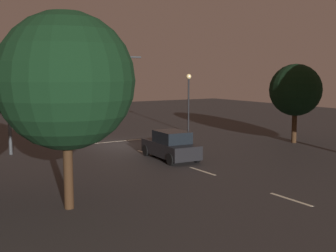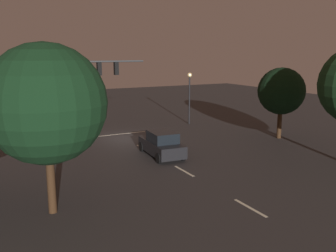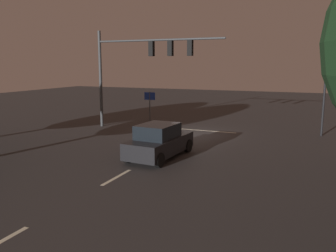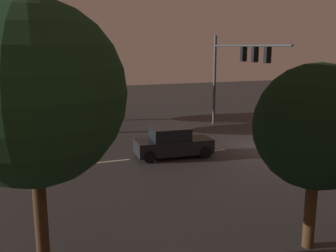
# 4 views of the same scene
# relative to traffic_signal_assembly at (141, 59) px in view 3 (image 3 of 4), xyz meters

# --- Properties ---
(ground_plane) EXTENTS (80.00, 80.00, 0.00)m
(ground_plane) POSITION_rel_traffic_signal_assembly_xyz_m (-4.03, 0.13, -4.97)
(ground_plane) COLOR #2D2B2B
(traffic_signal_assembly) EXTENTS (9.42, 0.47, 6.97)m
(traffic_signal_assembly) POSITION_rel_traffic_signal_assembly_xyz_m (0.00, 0.00, 0.00)
(traffic_signal_assembly) COLOR #383A3D
(traffic_signal_assembly) RESTS_ON ground_plane
(lane_dash_far) EXTENTS (0.16, 2.20, 0.01)m
(lane_dash_far) POSITION_rel_traffic_signal_assembly_xyz_m (-4.03, 4.13, -4.97)
(lane_dash_far) COLOR beige
(lane_dash_far) RESTS_ON ground_plane
(lane_dash_mid) EXTENTS (0.16, 2.20, 0.01)m
(lane_dash_mid) POSITION_rel_traffic_signal_assembly_xyz_m (-4.03, 10.13, -4.97)
(lane_dash_mid) COLOR beige
(lane_dash_mid) RESTS_ON ground_plane
(stop_bar) EXTENTS (5.00, 0.16, 0.01)m
(stop_bar) POSITION_rel_traffic_signal_assembly_xyz_m (-4.03, -1.19, -4.97)
(stop_bar) COLOR beige
(stop_bar) RESTS_ON ground_plane
(car_approaching) EXTENTS (2.16, 4.47, 1.70)m
(car_approaching) POSITION_rel_traffic_signal_assembly_xyz_m (-4.34, 6.57, -4.17)
(car_approaching) COLOR black
(car_approaching) RESTS_ON ground_plane
(street_lamp_left_kerb) EXTENTS (0.44, 0.44, 4.99)m
(street_lamp_left_kerb) POSITION_rel_traffic_signal_assembly_xyz_m (-11.82, -2.38, -1.47)
(street_lamp_left_kerb) COLOR black
(street_lamp_left_kerb) RESTS_ON ground_plane
(route_sign) EXTENTS (0.90, 0.12, 2.42)m
(route_sign) POSITION_rel_traffic_signal_assembly_xyz_m (0.99, -3.29, -3.23)
(route_sign) COLOR #383A3D
(route_sign) RESTS_ON ground_plane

